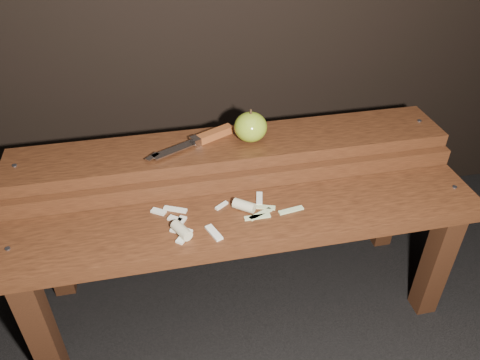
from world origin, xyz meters
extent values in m
plane|color=black|center=(0.00, 0.00, 0.00)|extent=(60.00, 60.00, 0.00)
cube|color=#33190C|center=(-0.54, -0.10, 0.19)|extent=(0.06, 0.06, 0.38)
cube|color=#33190C|center=(0.54, -0.10, 0.19)|extent=(0.06, 0.06, 0.38)
cube|color=#432110|center=(0.00, -0.05, 0.40)|extent=(1.20, 0.20, 0.04)
cylinder|color=slate|center=(-0.56, -0.05, 0.42)|extent=(0.01, 0.01, 0.00)
cylinder|color=slate|center=(0.56, -0.05, 0.42)|extent=(0.01, 0.01, 0.00)
cube|color=#33190C|center=(-0.54, 0.20, 0.23)|extent=(0.06, 0.06, 0.46)
cube|color=#33190C|center=(0.54, 0.20, 0.23)|extent=(0.06, 0.06, 0.46)
cube|color=#432110|center=(0.00, 0.07, 0.44)|extent=(1.20, 0.02, 0.05)
cube|color=#432110|center=(0.00, 0.17, 0.48)|extent=(1.20, 0.18, 0.04)
cylinder|color=slate|center=(-0.56, 0.17, 0.50)|extent=(0.01, 0.01, 0.00)
cylinder|color=slate|center=(0.56, 0.17, 0.50)|extent=(0.01, 0.01, 0.00)
ellipsoid|color=olive|center=(0.05, 0.17, 0.54)|extent=(0.09, 0.09, 0.08)
cylinder|color=#382314|center=(0.05, 0.17, 0.59)|extent=(0.01, 0.01, 0.01)
cube|color=brown|center=(-0.04, 0.20, 0.51)|extent=(0.11, 0.07, 0.02)
cube|color=silver|center=(-0.10, 0.17, 0.51)|extent=(0.03, 0.04, 0.02)
cube|color=silver|center=(-0.16, 0.14, 0.51)|extent=(0.12, 0.08, 0.00)
cube|color=silver|center=(-0.22, 0.12, 0.51)|extent=(0.04, 0.04, 0.00)
cube|color=beige|center=(-0.22, 0.01, 0.42)|extent=(0.04, 0.03, 0.01)
cube|color=beige|center=(-0.16, -0.09, 0.42)|extent=(0.04, 0.05, 0.01)
cube|color=beige|center=(-0.06, 0.00, 0.42)|extent=(0.04, 0.03, 0.01)
cube|color=beige|center=(-0.18, -0.03, 0.42)|extent=(0.04, 0.03, 0.01)
cube|color=beige|center=(-0.10, -0.10, 0.42)|extent=(0.04, 0.06, 0.01)
cube|color=beige|center=(0.04, 0.01, 0.42)|extent=(0.03, 0.05, 0.01)
cube|color=beige|center=(-0.18, 0.01, 0.42)|extent=(0.06, 0.04, 0.01)
cube|color=beige|center=(-0.17, -0.05, 0.42)|extent=(0.05, 0.06, 0.01)
cylinder|color=#C9BB8C|center=(-0.17, -0.08, 0.43)|extent=(0.05, 0.06, 0.03)
cylinder|color=#C9BB8C|center=(-0.01, -0.02, 0.43)|extent=(0.06, 0.05, 0.03)
cube|color=#BCC988|center=(0.11, -0.05, 0.42)|extent=(0.07, 0.02, 0.00)
cube|color=#BCC988|center=(0.04, -0.03, 0.42)|extent=(0.07, 0.03, 0.00)
cube|color=#BCC988|center=(0.03, -0.05, 0.42)|extent=(0.06, 0.04, 0.00)
cube|color=#BCC988|center=(0.02, -0.06, 0.42)|extent=(0.07, 0.01, 0.00)
camera|label=1|loc=(-0.20, -0.90, 1.17)|focal=35.00mm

